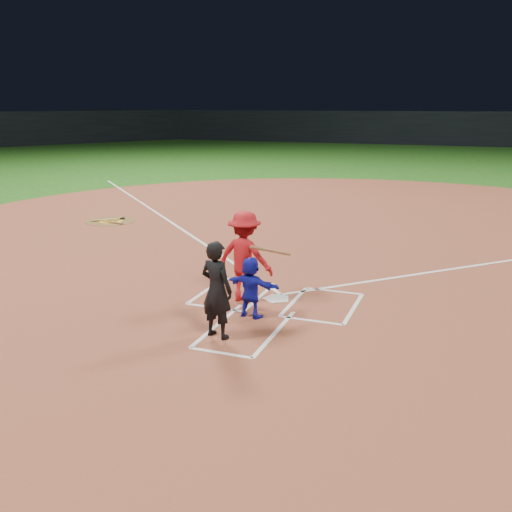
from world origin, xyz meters
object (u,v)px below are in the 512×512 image
(on_deck_circle, at_px, (111,221))
(catcher, at_px, (251,287))
(home_plate, at_px, (277,299))
(umpire, at_px, (217,290))
(batter_at_plate, at_px, (245,257))

(on_deck_circle, bearing_deg, catcher, -40.90)
(home_plate, bearing_deg, catcher, 83.01)
(umpire, bearing_deg, home_plate, -83.90)
(home_plate, xyz_separation_m, on_deck_circle, (-7.87, 5.59, -0.00))
(home_plate, height_order, catcher, catcher)
(catcher, height_order, umpire, umpire)
(home_plate, bearing_deg, batter_at_plate, 26.53)
(home_plate, height_order, umpire, umpire)
(umpire, bearing_deg, catcher, -85.47)
(umpire, bearing_deg, batter_at_plate, -67.75)
(on_deck_circle, xyz_separation_m, umpire, (7.54, -7.79, 0.84))
(catcher, bearing_deg, batter_at_plate, -51.32)
(home_plate, xyz_separation_m, umpire, (-0.33, -2.20, 0.84))
(on_deck_circle, distance_m, catcher, 10.25)
(batter_at_plate, bearing_deg, umpire, -82.39)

